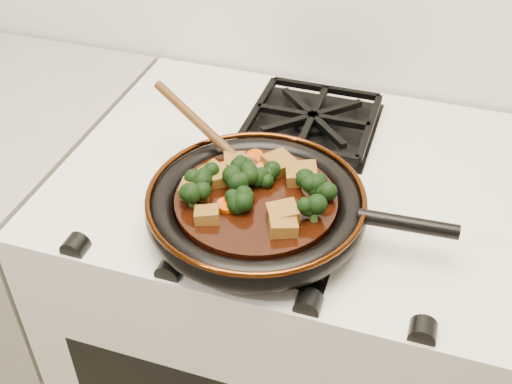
% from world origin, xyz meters
% --- Properties ---
extents(stove, '(0.76, 0.60, 0.90)m').
position_xyz_m(stove, '(0.00, 1.69, 0.45)').
color(stove, silver).
rests_on(stove, ground).
extents(burner_grate_front, '(0.23, 0.23, 0.03)m').
position_xyz_m(burner_grate_front, '(0.00, 1.55, 0.91)').
color(burner_grate_front, black).
rests_on(burner_grate_front, stove).
extents(burner_grate_back, '(0.23, 0.23, 0.03)m').
position_xyz_m(burner_grate_back, '(0.00, 1.83, 0.91)').
color(burner_grate_back, black).
rests_on(burner_grate_back, stove).
extents(skillet, '(0.45, 0.33, 0.05)m').
position_xyz_m(skillet, '(-0.01, 1.54, 0.94)').
color(skillet, black).
rests_on(skillet, burner_grate_front).
extents(braising_sauce, '(0.24, 0.24, 0.02)m').
position_xyz_m(braising_sauce, '(-0.01, 1.54, 0.95)').
color(braising_sauce, black).
rests_on(braising_sauce, skillet).
extents(tofu_cube_0, '(0.05, 0.05, 0.02)m').
position_xyz_m(tofu_cube_0, '(-0.09, 1.56, 0.97)').
color(tofu_cube_0, brown).
rests_on(tofu_cube_0, braising_sauce).
extents(tofu_cube_1, '(0.06, 0.06, 0.03)m').
position_xyz_m(tofu_cube_1, '(0.04, 1.60, 0.97)').
color(tofu_cube_1, brown).
rests_on(tofu_cube_1, braising_sauce).
extents(tofu_cube_2, '(0.05, 0.05, 0.03)m').
position_xyz_m(tofu_cube_2, '(0.04, 1.48, 0.97)').
color(tofu_cube_2, brown).
rests_on(tofu_cube_2, braising_sauce).
extents(tofu_cube_3, '(0.04, 0.04, 0.02)m').
position_xyz_m(tofu_cube_3, '(-0.06, 1.47, 0.97)').
color(tofu_cube_3, brown).
rests_on(tofu_cube_3, braising_sauce).
extents(tofu_cube_4, '(0.05, 0.04, 0.03)m').
position_xyz_m(tofu_cube_4, '(-0.10, 1.52, 0.97)').
color(tofu_cube_4, brown).
rests_on(tofu_cube_4, braising_sauce).
extents(tofu_cube_5, '(0.06, 0.06, 0.03)m').
position_xyz_m(tofu_cube_5, '(-0.00, 1.61, 0.97)').
color(tofu_cube_5, brown).
rests_on(tofu_cube_5, braising_sauce).
extents(tofu_cube_6, '(0.05, 0.05, 0.02)m').
position_xyz_m(tofu_cube_6, '(-0.07, 1.60, 0.97)').
color(tofu_cube_6, brown).
rests_on(tofu_cube_6, braising_sauce).
extents(tofu_cube_7, '(0.05, 0.05, 0.03)m').
position_xyz_m(tofu_cube_7, '(0.04, 1.51, 0.97)').
color(tofu_cube_7, brown).
rests_on(tofu_cube_7, braising_sauce).
extents(tofu_cube_8, '(0.06, 0.05, 0.02)m').
position_xyz_m(tofu_cube_8, '(-0.08, 1.56, 0.97)').
color(tofu_cube_8, brown).
rests_on(tofu_cube_8, braising_sauce).
extents(broccoli_floret_0, '(0.07, 0.08, 0.06)m').
position_xyz_m(broccoli_floret_0, '(-0.01, 1.58, 0.97)').
color(broccoli_floret_0, black).
rests_on(broccoli_floret_0, braising_sauce).
extents(broccoli_floret_1, '(0.09, 0.08, 0.07)m').
position_xyz_m(broccoli_floret_1, '(-0.10, 1.54, 0.97)').
color(broccoli_floret_1, black).
rests_on(broccoli_floret_1, braising_sauce).
extents(broccoli_floret_2, '(0.08, 0.09, 0.07)m').
position_xyz_m(broccoli_floret_2, '(-0.03, 1.51, 0.97)').
color(broccoli_floret_2, black).
rests_on(broccoli_floret_2, braising_sauce).
extents(broccoli_floret_3, '(0.09, 0.10, 0.08)m').
position_xyz_m(broccoli_floret_3, '(-0.04, 1.55, 0.97)').
color(broccoli_floret_3, black).
rests_on(broccoli_floret_3, braising_sauce).
extents(broccoli_floret_4, '(0.07, 0.08, 0.06)m').
position_xyz_m(broccoli_floret_4, '(0.07, 1.58, 0.97)').
color(broccoli_floret_4, black).
rests_on(broccoli_floret_4, braising_sauce).
extents(broccoli_floret_5, '(0.09, 0.09, 0.06)m').
position_xyz_m(broccoli_floret_5, '(0.06, 1.58, 0.97)').
color(broccoli_floret_5, black).
rests_on(broccoli_floret_5, braising_sauce).
extents(broccoli_floret_6, '(0.09, 0.09, 0.07)m').
position_xyz_m(broccoli_floret_6, '(-0.05, 1.57, 0.97)').
color(broccoli_floret_6, black).
rests_on(broccoli_floret_6, braising_sauce).
extents(broccoli_floret_7, '(0.08, 0.08, 0.07)m').
position_xyz_m(broccoli_floret_7, '(-0.10, 1.49, 0.97)').
color(broccoli_floret_7, black).
rests_on(broccoli_floret_7, braising_sauce).
extents(broccoli_floret_8, '(0.09, 0.08, 0.07)m').
position_xyz_m(broccoli_floret_8, '(0.08, 1.52, 0.97)').
color(broccoli_floret_8, black).
rests_on(broccoli_floret_8, braising_sauce).
extents(carrot_coin_0, '(0.03, 0.03, 0.02)m').
position_xyz_m(carrot_coin_0, '(-0.02, 1.60, 0.96)').
color(carrot_coin_0, '#BF4005').
rests_on(carrot_coin_0, braising_sauce).
extents(carrot_coin_1, '(0.03, 0.03, 0.02)m').
position_xyz_m(carrot_coin_1, '(-0.01, 1.62, 0.96)').
color(carrot_coin_1, '#BF4005').
rests_on(carrot_coin_1, braising_sauce).
extents(carrot_coin_2, '(0.03, 0.03, 0.02)m').
position_xyz_m(carrot_coin_2, '(-0.05, 1.62, 0.96)').
color(carrot_coin_2, '#BF4005').
rests_on(carrot_coin_2, braising_sauce).
extents(carrot_coin_3, '(0.03, 0.03, 0.01)m').
position_xyz_m(carrot_coin_3, '(-0.05, 1.50, 0.96)').
color(carrot_coin_3, '#BF4005').
rests_on(carrot_coin_3, braising_sauce).
extents(mushroom_slice_0, '(0.04, 0.04, 0.02)m').
position_xyz_m(mushroom_slice_0, '(0.04, 1.61, 0.97)').
color(mushroom_slice_0, brown).
rests_on(mushroom_slice_0, braising_sauce).
extents(mushroom_slice_1, '(0.04, 0.03, 0.03)m').
position_xyz_m(mushroom_slice_1, '(-0.05, 1.61, 0.97)').
color(mushroom_slice_1, brown).
rests_on(mushroom_slice_1, braising_sauce).
extents(mushroom_slice_2, '(0.05, 0.05, 0.02)m').
position_xyz_m(mushroom_slice_2, '(0.06, 1.58, 0.97)').
color(mushroom_slice_2, brown).
rests_on(mushroom_slice_2, braising_sauce).
extents(wooden_spoon, '(0.13, 0.08, 0.20)m').
position_xyz_m(wooden_spoon, '(-0.10, 1.62, 0.98)').
color(wooden_spoon, '#492A0F').
rests_on(wooden_spoon, braising_sauce).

